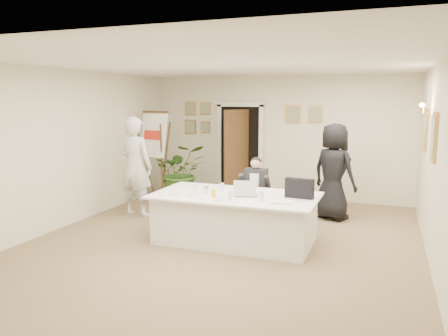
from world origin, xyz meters
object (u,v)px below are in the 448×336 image
laptop (247,187)px  oj_glass (213,194)px  conference_table (235,218)px  standing_man (135,167)px  potted_palm (181,172)px  laptop_bag (299,188)px  seated_man (255,191)px  flip_chart (157,161)px  steel_jug (206,190)px  paper_stack (281,202)px  standing_woman (334,172)px

laptop → oj_glass: laptop is taller
conference_table → standing_man: 2.57m
conference_table → standing_man: bearing=160.0°
oj_glass → potted_palm: bearing=124.6°
conference_table → laptop_bag: 1.14m
seated_man → flip_chart: bearing=158.7°
steel_jug → standing_man: bearing=153.2°
standing_man → oj_glass: standing_man is taller
flip_chart → oj_glass: flip_chart is taller
standing_man → paper_stack: 3.37m
laptop_bag → steel_jug: size_ratio=3.96×
standing_man → oj_glass: (2.11, -1.18, -0.14)m
potted_palm → paper_stack: potted_palm is taller
laptop_bag → steel_jug: laptop_bag is taller
flip_chart → steel_jug: (2.13, -2.24, -0.08)m
laptop → laptop_bag: (0.80, 0.11, 0.01)m
standing_man → paper_stack: bearing=162.8°
conference_table → flip_chart: size_ratio=1.32×
laptop → steel_jug: 0.67m
standing_woman → laptop_bag: standing_woman is taller
laptop → oj_glass: 0.55m
standing_man → flip_chart: bearing=-76.9°
conference_table → flip_chart: bearing=140.4°
flip_chart → standing_man: 1.31m
laptop_bag → flip_chart: bearing=156.7°
seated_man → conference_table: bearing=-90.0°
laptop → steel_jug: laptop is taller
laptop_bag → conference_table: bearing=-167.3°
standing_woman → laptop_bag: size_ratio=4.20×
oj_glass → flip_chart: bearing=133.6°
laptop_bag → steel_jug: 1.48m
flip_chart → laptop_bag: flip_chart is taller
standing_woman → steel_jug: standing_woman is taller
laptop → standing_man: bearing=148.0°
laptop → laptop_bag: 0.81m
oj_glass → laptop: bearing=37.0°
potted_palm → laptop_bag: bearing=-36.5°
standing_man → seated_man: bearing=-173.8°
standing_woman → oj_glass: (-1.54, -2.27, -0.08)m
standing_man → potted_palm: bearing=-94.3°
standing_man → conference_table: bearing=162.9°
paper_stack → seated_man: bearing=120.9°
seated_man → standing_man: bearing=-174.4°
paper_stack → laptop: bearing=153.8°
laptop → oj_glass: (-0.43, -0.33, -0.07)m
paper_stack → oj_glass: oj_glass is taller
standing_man → oj_glass: bearing=153.7°
standing_woman → laptop: bearing=89.2°
laptop_bag → paper_stack: laptop_bag is taller
potted_palm → oj_glass: (1.91, -2.77, 0.20)m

